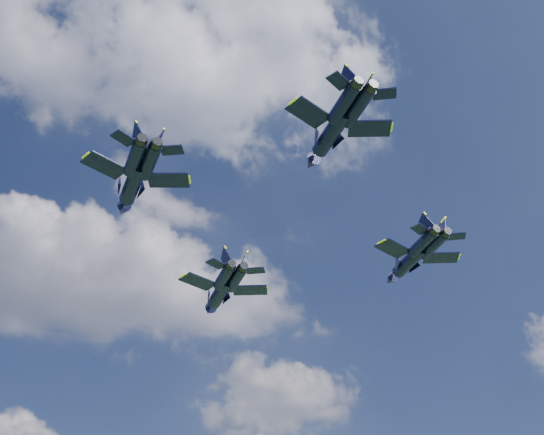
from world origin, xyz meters
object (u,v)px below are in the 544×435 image
Objects in this scene: jet_lead at (219,294)px; jet_left at (132,185)px; jet_slot at (330,135)px; jet_right at (408,262)px.

jet_left is (-12.57, -25.53, 1.06)m from jet_lead.
jet_left is 1.07× the size of jet_slot.
jet_lead is 1.10× the size of jet_right.
jet_left is at bearing -176.17° from jet_right.
jet_right is 28.69m from jet_slot.
jet_slot reaches higher than jet_right.
jet_lead is 1.05× the size of jet_left.
jet_right is at bearing 42.91° from jet_slot.
jet_right is 1.03× the size of jet_slot.
jet_right is (25.93, -14.74, -0.84)m from jet_lead.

